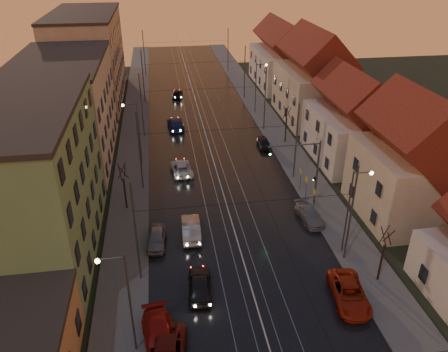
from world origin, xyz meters
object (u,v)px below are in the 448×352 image
parked_right_0 (349,293)px  street_lamp_1 (352,204)px  driving_car_1 (191,228)px  driving_car_4 (177,94)px  street_lamp_0 (124,295)px  street_lamp_3 (258,83)px  driving_car_0 (200,285)px  parked_left_2 (159,337)px  driving_car_2 (181,168)px  driving_car_3 (176,124)px  parked_right_1 (310,215)px  traffic_light_mast (308,165)px  parked_right_2 (264,143)px  parked_left_3 (156,238)px  street_lamp_2 (136,128)px

parked_right_0 → street_lamp_1: bearing=77.2°
driving_car_1 → driving_car_4: driving_car_1 is taller
street_lamp_0 → street_lamp_3: 47.62m
street_lamp_1 → driving_car_0: 14.15m
driving_car_0 → driving_car_1: 7.57m
street_lamp_3 → parked_left_2: street_lamp_3 is taller
driving_car_1 → driving_car_2: 12.70m
driving_car_3 → parked_right_1: bearing=110.4°
driving_car_1 → parked_right_1: bearing=-174.3°
street_lamp_1 → parked_right_1: street_lamp_1 is taller
street_lamp_1 → street_lamp_3: same height
traffic_light_mast → driving_car_3: 26.59m
street_lamp_0 → driving_car_2: size_ratio=1.65×
driving_car_0 → parked_right_2: size_ratio=1.18×
street_lamp_3 → parked_right_0: street_lamp_3 is taller
driving_car_4 → parked_right_1: bearing=112.2°
driving_car_1 → driving_car_4: (1.10, 41.72, -0.09)m
street_lamp_1 → parked_right_2: bearing=94.9°
street_lamp_0 → driving_car_0: 8.13m
driving_car_4 → parked_right_2: size_ratio=1.10×
driving_car_1 → parked_right_0: (11.06, -10.17, -0.06)m
parked_right_1 → street_lamp_3: bearing=81.3°
driving_car_1 → driving_car_2: driving_car_1 is taller
street_lamp_1 → parked_right_1: bearing=106.1°
driving_car_4 → parked_left_3: size_ratio=1.02×
street_lamp_2 → driving_car_3: street_lamp_2 is taller
driving_car_0 → parked_left_3: bearing=-59.4°
traffic_light_mast → parked_left_2: size_ratio=1.39×
street_lamp_1 → street_lamp_2: 27.05m
driving_car_4 → parked_right_0: parked_right_0 is taller
driving_car_0 → parked_left_2: (-3.17, -4.67, -0.00)m
parked_right_0 → parked_left_3: bearing=154.3°
street_lamp_1 → street_lamp_2: size_ratio=1.00×
street_lamp_2 → parked_left_2: 28.20m
traffic_light_mast → driving_car_1: bearing=-163.4°
parked_right_1 → parked_right_2: size_ratio=1.17×
traffic_light_mast → street_lamp_0: bearing=-136.9°
traffic_light_mast → parked_right_1: bearing=-98.0°
driving_car_0 → parked_right_2: 28.26m
parked_left_3 → driving_car_1: bearing=20.8°
street_lamp_0 → driving_car_3: (5.05, 39.38, -4.12)m
street_lamp_2 → parked_left_2: size_ratio=1.55×
traffic_light_mast → street_lamp_2: bearing=144.9°
driving_car_4 → driving_car_0: bearing=96.4°
driving_car_1 → driving_car_3: 26.97m
street_lamp_3 → parked_right_1: (-1.50, -30.79, -4.25)m
driving_car_1 → parked_left_2: (-3.15, -12.24, -0.03)m
parked_right_0 → street_lamp_0: bearing=-164.7°
parked_right_2 → driving_car_1: bearing=-120.1°
street_lamp_2 → driving_car_1: size_ratio=1.68×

